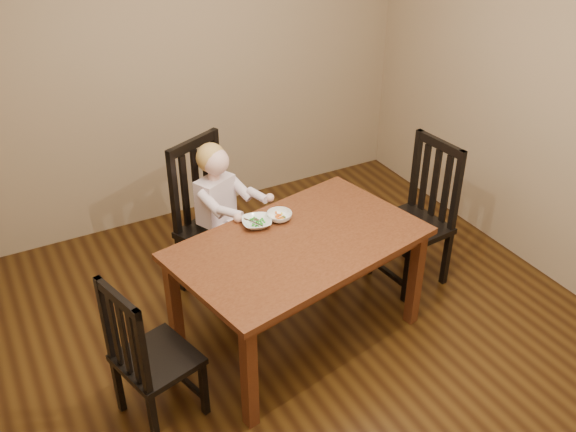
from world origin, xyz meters
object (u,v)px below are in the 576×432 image
chair_child (213,221)px  chair_left (148,356)px  toddler (218,205)px  chair_right (418,216)px  dining_table (299,253)px  bowl_peas (257,223)px  bowl_veg (279,216)px

chair_child → chair_left: size_ratio=1.18×
chair_child → toddler: 0.16m
chair_left → toddler: (0.83, 0.94, 0.23)m
chair_left → chair_right: bearing=84.9°
chair_right → toddler: chair_right is taller
dining_table → toddler: size_ratio=2.80×
toddler → bowl_peas: 0.48m
dining_table → toddler: toddler is taller
bowl_veg → bowl_peas: bearing=178.7°
chair_right → toddler: size_ratio=1.81×
chair_left → chair_right: chair_right is taller
chair_right → bowl_peas: bearing=80.3°
chair_child → bowl_peas: (0.09, -0.52, 0.24)m
chair_left → bowl_veg: bearing=99.0°
bowl_peas → chair_right: bearing=-4.5°
toddler → bowl_veg: size_ratio=3.68×
bowl_peas → bowl_veg: bearing=-1.3°
chair_left → chair_right: 2.16m
dining_table → toddler: 0.77m
dining_table → bowl_peas: 0.33m
toddler → bowl_peas: toddler is taller
chair_right → bowl_veg: chair_right is taller
chair_left → bowl_veg: 1.20m
chair_child → bowl_peas: 0.58m
chair_child → bowl_veg: size_ratio=6.94×
chair_left → dining_table: bearing=85.7°
chair_right → bowl_veg: 1.10m
chair_child → bowl_peas: bearing=75.7°
toddler → chair_child: bearing=-90.0°
toddler → dining_table: bearing=82.1°
chair_child → dining_table: bearing=82.6°
chair_child → toddler: chair_child is taller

